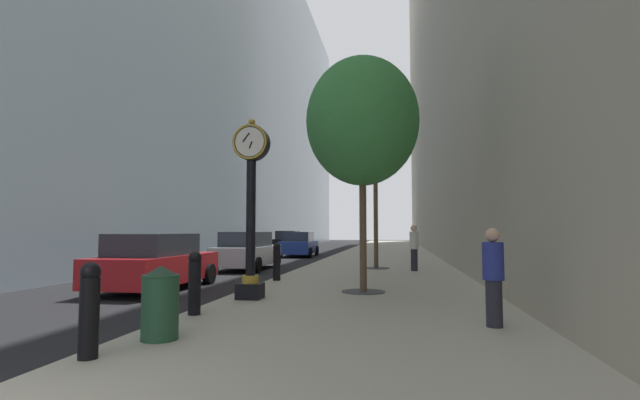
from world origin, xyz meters
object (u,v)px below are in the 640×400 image
at_px(street_tree_near, 362,122).
at_px(car_silver_mid, 247,251).
at_px(street_tree_mid_near, 375,155).
at_px(pedestrian_walking, 414,246).
at_px(bollard_fourth, 277,261).
at_px(car_black_far, 288,242).
at_px(pedestrian_by_clock, 493,275).
at_px(bollard_second, 195,281).
at_px(car_blue_near, 299,244).
at_px(trash_bin, 160,302).
at_px(car_red_trailing, 156,262).
at_px(bollard_nearest, 89,308).
at_px(street_clock, 251,199).

relative_size(street_tree_near, car_silver_mid, 1.31).
relative_size(street_tree_mid_near, pedestrian_walking, 3.30).
bearing_deg(bollard_fourth, car_black_far, 102.50).
height_order(pedestrian_walking, pedestrian_by_clock, pedestrian_walking).
relative_size(street_tree_mid_near, car_black_far, 1.41).
bearing_deg(bollard_second, car_blue_near, 96.92).
relative_size(trash_bin, car_black_far, 0.25).
distance_m(street_tree_near, car_red_trailing, 7.09).
xyz_separation_m(street_tree_near, car_red_trailing, (-6.00, 0.56, -3.73)).
bearing_deg(street_tree_mid_near, car_silver_mid, 178.09).
xyz_separation_m(car_blue_near, car_black_far, (-2.27, 6.41, 0.02)).
bearing_deg(street_tree_mid_near, car_red_trailing, -130.96).
bearing_deg(trash_bin, car_silver_mid, 103.18).
xyz_separation_m(trash_bin, car_blue_near, (-2.99, 23.58, 0.11)).
xyz_separation_m(bollard_nearest, pedestrian_by_clock, (5.26, 2.74, 0.23)).
distance_m(street_tree_near, street_tree_mid_near, 7.47).
distance_m(street_tree_near, car_blue_near, 19.17).
distance_m(street_clock, bollard_nearest, 5.36).
relative_size(bollard_second, street_tree_near, 0.19).
relative_size(bollard_nearest, pedestrian_walking, 0.66).
xyz_separation_m(bollard_fourth, car_silver_mid, (-2.74, 5.37, 0.05)).
bearing_deg(street_tree_near, pedestrian_walking, 76.95).
bearing_deg(pedestrian_by_clock, car_red_trailing, 151.93).
relative_size(bollard_nearest, pedestrian_by_clock, 0.73).
height_order(bollard_fourth, trash_bin, bollard_fourth).
height_order(street_clock, car_red_trailing, street_clock).
relative_size(bollard_fourth, pedestrian_by_clock, 0.73).
bearing_deg(bollard_nearest, car_red_trailing, 113.45).
xyz_separation_m(street_tree_mid_near, pedestrian_walking, (1.51, -0.94, -3.76)).
distance_m(street_tree_mid_near, pedestrian_walking, 4.16).
distance_m(car_silver_mid, car_black_far, 16.87).
height_order(trash_bin, pedestrian_walking, pedestrian_walking).
bearing_deg(car_black_far, street_tree_near, -72.33).
height_order(bollard_fourth, street_tree_near, street_tree_near).
bearing_deg(car_black_far, street_tree_mid_near, -65.34).
relative_size(street_clock, street_tree_mid_near, 0.71).
height_order(bollard_fourth, car_silver_mid, car_silver_mid).
bearing_deg(car_black_far, bollard_second, -80.09).
xyz_separation_m(bollard_fourth, car_red_trailing, (-3.13, -1.72, 0.03)).
height_order(bollard_nearest, trash_bin, bollard_nearest).
height_order(trash_bin, car_blue_near, car_blue_near).
bearing_deg(pedestrian_by_clock, street_tree_mid_near, 101.87).
distance_m(pedestrian_by_clock, car_silver_mid, 14.06).
bearing_deg(bollard_nearest, car_silver_mid, 100.85).
xyz_separation_m(street_clock, car_silver_mid, (-3.13, 9.23, -1.63)).
bearing_deg(trash_bin, bollard_nearest, -108.93).
height_order(bollard_fourth, car_red_trailing, car_red_trailing).
distance_m(car_black_far, car_red_trailing, 23.89).
xyz_separation_m(street_tree_mid_near, pedestrian_by_clock, (2.39, -11.38, -3.87)).
distance_m(bollard_nearest, pedestrian_by_clock, 5.93).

